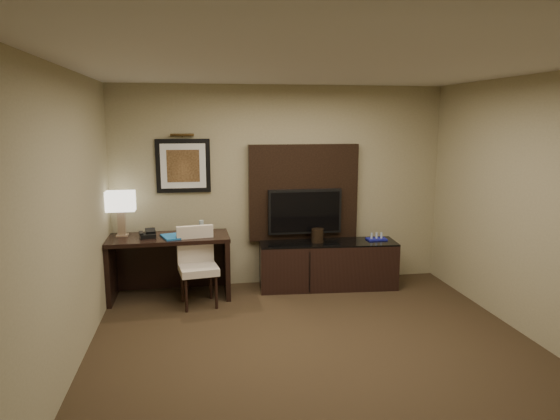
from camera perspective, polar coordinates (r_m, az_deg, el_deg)
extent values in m
cube|color=#312416|center=(4.85, 5.25, -17.40)|extent=(4.50, 5.00, 0.01)
cube|color=silver|center=(4.32, 5.86, 16.26)|extent=(4.50, 5.00, 0.01)
cube|color=#998F68|center=(6.80, 0.11, 2.73)|extent=(4.50, 0.01, 2.70)
cube|color=#998F68|center=(2.19, 23.22, -14.87)|extent=(4.50, 0.01, 2.70)
cube|color=#998F68|center=(4.39, -24.15, -2.41)|extent=(0.01, 5.00, 2.70)
cube|color=#998F68|center=(5.42, 29.18, -0.55)|extent=(0.01, 5.00, 2.70)
cube|color=black|center=(6.53, -12.47, -6.37)|extent=(1.52, 0.68, 0.80)
cube|color=black|center=(6.81, 5.47, -6.23)|extent=(1.86, 0.64, 0.63)
cube|color=black|center=(6.81, 2.69, 2.05)|extent=(1.50, 0.12, 1.30)
cube|color=black|center=(6.76, 2.85, -0.17)|extent=(1.00, 0.08, 0.60)
cube|color=black|center=(6.66, -11.00, 4.98)|extent=(0.70, 0.04, 0.70)
cylinder|color=#412F15|center=(6.60, -11.13, 8.41)|extent=(0.04, 0.04, 0.30)
cube|color=#195FA5|center=(6.35, -12.12, -2.99)|extent=(0.34, 0.39, 0.02)
imported|color=tan|center=(6.36, -11.86, -2.05)|extent=(0.16, 0.07, 0.22)
cylinder|color=#A8BCBF|center=(6.47, -8.97, -1.92)|extent=(0.07, 0.07, 0.17)
cylinder|color=black|center=(6.68, 4.30, -2.92)|extent=(0.21, 0.21, 0.18)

